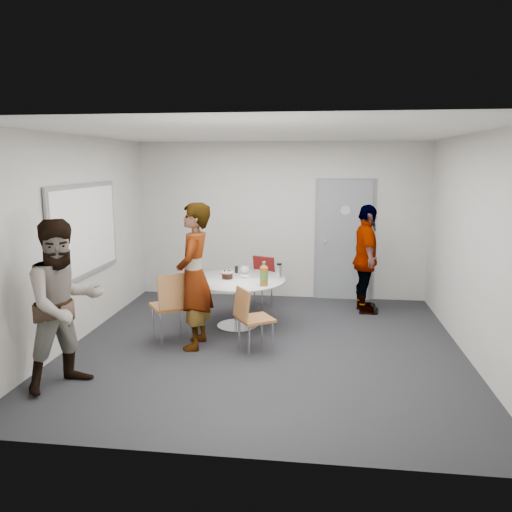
# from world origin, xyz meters

# --- Properties ---
(floor) EXTENTS (5.00, 5.00, 0.00)m
(floor) POSITION_xyz_m (0.00, 0.00, 0.00)
(floor) COLOR black
(floor) RESTS_ON ground
(ceiling) EXTENTS (5.00, 5.00, 0.00)m
(ceiling) POSITION_xyz_m (0.00, 0.00, 2.70)
(ceiling) COLOR silver
(ceiling) RESTS_ON wall_back
(wall_back) EXTENTS (5.00, 0.00, 5.00)m
(wall_back) POSITION_xyz_m (0.00, 2.50, 1.35)
(wall_back) COLOR #B5B2AC
(wall_back) RESTS_ON floor
(wall_left) EXTENTS (0.00, 5.00, 5.00)m
(wall_left) POSITION_xyz_m (-2.50, 0.00, 1.35)
(wall_left) COLOR #B5B2AC
(wall_left) RESTS_ON floor
(wall_right) EXTENTS (0.00, 5.00, 5.00)m
(wall_right) POSITION_xyz_m (2.50, 0.00, 1.35)
(wall_right) COLOR #B5B2AC
(wall_right) RESTS_ON floor
(wall_front) EXTENTS (5.00, 0.00, 5.00)m
(wall_front) POSITION_xyz_m (0.00, -2.50, 1.35)
(wall_front) COLOR #B5B2AC
(wall_front) RESTS_ON floor
(door) EXTENTS (1.02, 0.17, 2.12)m
(door) POSITION_xyz_m (1.10, 2.48, 1.03)
(door) COLOR slate
(door) RESTS_ON wall_back
(whiteboard) EXTENTS (0.04, 1.90, 1.25)m
(whiteboard) POSITION_xyz_m (-2.46, 0.20, 1.45)
(whiteboard) COLOR slate
(whiteboard) RESTS_ON wall_left
(table) EXTENTS (1.37, 1.37, 1.05)m
(table) POSITION_xyz_m (-0.45, 0.72, 0.62)
(table) COLOR silver
(table) RESTS_ON floor
(chair_near_left) EXTENTS (0.66, 0.67, 0.97)m
(chair_near_left) POSITION_xyz_m (-1.19, -0.08, 0.60)
(chair_near_left) COLOR brown
(chair_near_left) RESTS_ON floor
(chair_near_right) EXTENTS (0.57, 0.56, 0.83)m
(chair_near_right) POSITION_xyz_m (-0.17, -0.22, 0.50)
(chair_near_right) COLOR brown
(chair_near_right) RESTS_ON floor
(chair_far) EXTENTS (0.53, 0.55, 0.84)m
(chair_far) POSITION_xyz_m (-0.26, 1.75, 0.51)
(chair_far) COLOR maroon
(chair_far) RESTS_ON floor
(person_main) EXTENTS (0.46, 0.69, 1.86)m
(person_main) POSITION_xyz_m (-0.89, -0.11, 0.93)
(person_main) COLOR #A5C6EA
(person_main) RESTS_ON floor
(person_left) EXTENTS (1.06, 1.10, 1.79)m
(person_left) POSITION_xyz_m (-1.95, -1.40, 0.89)
(person_left) COLOR white
(person_left) RESTS_ON floor
(person_right) EXTENTS (0.50, 1.04, 1.71)m
(person_right) POSITION_xyz_m (1.41, 1.71, 0.86)
(person_right) COLOR black
(person_right) RESTS_ON floor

